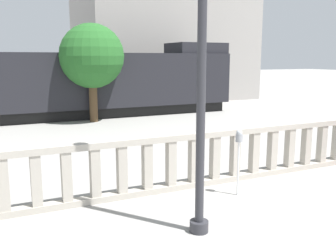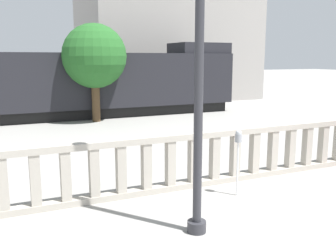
{
  "view_description": "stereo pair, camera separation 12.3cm",
  "coord_description": "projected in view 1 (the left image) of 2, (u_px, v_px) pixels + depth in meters",
  "views": [
    {
      "loc": [
        -5.36,
        -4.19,
        3.04
      ],
      "look_at": [
        -1.39,
        4.36,
        1.34
      ],
      "focal_mm": 40.0,
      "sensor_mm": 36.0,
      "label": 1
    },
    {
      "loc": [
        -5.25,
        -4.24,
        3.04
      ],
      "look_at": [
        -1.39,
        4.36,
        1.34
      ],
      "focal_mm": 40.0,
      "sensor_mm": 36.0,
      "label": 2
    }
  ],
  "objects": [
    {
      "name": "parking_meter",
      "position": [
        239.0,
        144.0,
        8.25
      ],
      "size": [
        0.15,
        0.15,
        1.51
      ],
      "color": "silver",
      "rests_on": "ground"
    },
    {
      "name": "balustrade",
      "position": [
        235.0,
        155.0,
        9.38
      ],
      "size": [
        14.17,
        0.24,
        1.32
      ],
      "color": "#ADA599",
      "rests_on": "ground"
    },
    {
      "name": "lamppost",
      "position": [
        202.0,
        34.0,
        6.07
      ],
      "size": [
        0.34,
        0.34,
        6.85
      ],
      "color": "#2D2D33",
      "rests_on": "ground"
    },
    {
      "name": "tree_left",
      "position": [
        92.0,
        56.0,
        17.75
      ],
      "size": [
        3.07,
        3.07,
        4.7
      ],
      "color": "#4C3823",
      "rests_on": "ground"
    },
    {
      "name": "building_block",
      "position": [
        163.0,
        3.0,
        28.3
      ],
      "size": [
        12.5,
        8.11,
        14.39
      ],
      "color": "gray",
      "rests_on": "ground"
    }
  ]
}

